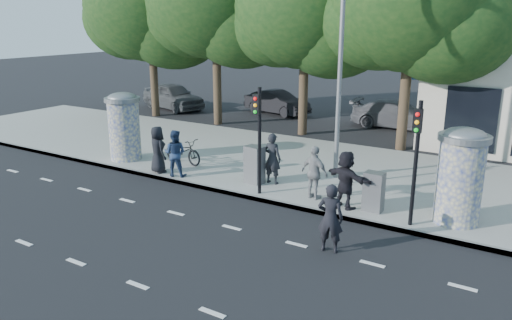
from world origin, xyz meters
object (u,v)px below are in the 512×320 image
Objects in this scene: ad_column_left at (124,125)px; ped_c at (175,153)px; traffic_pole_near at (259,130)px; car_mid at (277,102)px; street_lamp at (341,42)px; ped_e at (315,173)px; man_road at (330,218)px; car_right at (398,115)px; ped_a at (158,150)px; traffic_pole_far at (416,151)px; cabinet_right at (374,192)px; ped_b at (272,159)px; bicycle at (183,151)px; ad_column_right at (460,174)px; ped_f at (346,180)px; cabinet_left at (254,165)px; car_left at (173,96)px.

ad_column_left is 1.59× the size of ped_c.
traffic_pole_near reaches higher than car_mid.
street_lamp reaches higher than car_mid.
man_road is at bearing 136.26° from ped_e.
car_right is (0.65, 12.87, -1.53)m from traffic_pole_near.
street_lamp is at bearing -179.60° from car_right.
ped_a is (-5.69, -2.78, -3.80)m from street_lamp.
traffic_pole_far reaches higher than cabinet_right.
ped_a is 7.90m from cabinet_right.
traffic_pole_far is 5.23m from ped_b.
car_right is (4.93, 11.44, 0.05)m from bicycle.
ped_b is 1.49× the size of cabinet_right.
bicycle is 11.80m from car_mid.
ad_column_right is at bearing -160.30° from ped_e.
car_mid is at bearing 135.86° from ad_column_right.
bicycle is at bearing -156.66° from car_mid.
traffic_pole_far is 8.38m from ped_c.
ped_a is at bearing 18.85° from ped_e.
ped_c is (0.81, 0.00, -0.02)m from ped_a.
ped_a is at bearing -28.92° from man_road.
ped_e is at bearing -134.45° from car_mid.
traffic_pole_far is 1.96× the size of ped_b.
ped_f reaches higher than cabinet_left.
cabinet_right is (3.74, -0.64, -0.29)m from ped_b.
cabinet_left reaches higher than cabinet_right.
ped_e is at bearing -70.16° from man_road.
street_lamp reaches higher than traffic_pole_far.
bicycle is at bearing -166.09° from street_lamp.
bicycle is (-9.08, 1.43, -1.59)m from traffic_pole_far.
car_mid is (-8.35, 12.47, -0.30)m from ped_e.
street_lamp is 4.81× the size of ped_c.
traffic_pole_near is 0.81× the size of car_mid.
ad_column_left is 2.59m from bicycle.
traffic_pole_near is at bearing -170.91° from cabinet_right.
traffic_pole_near is 12.98m from car_right.
ad_column_right is 1.56× the size of ped_a.
car_mid is (-9.45, 12.68, -0.33)m from ped_f.
cabinet_right is (3.59, 0.51, -1.50)m from traffic_pole_near.
car_left is (-18.83, 10.09, -0.73)m from ad_column_right.
traffic_pole_near reaches higher than ped_b.
ad_column_left is at bearing 5.01° from ped_b.
ped_a reaches higher than car_mid.
ped_e is at bearing -1.26° from ad_column_left.
traffic_pole_near is at bearing -116.23° from street_lamp.
ped_e is at bearing 1.12° from cabinet_left.
car_left is (-12.34, 10.14, 0.02)m from cabinet_left.
traffic_pole_far reaches higher than car_left.
ped_a is 0.98× the size of ped_f.
cabinet_right is 12.70m from car_right.
ped_f reaches higher than ped_c.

